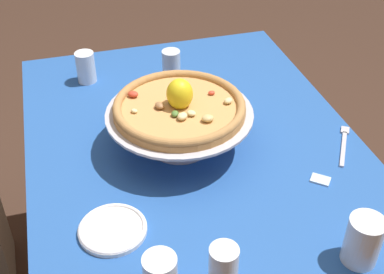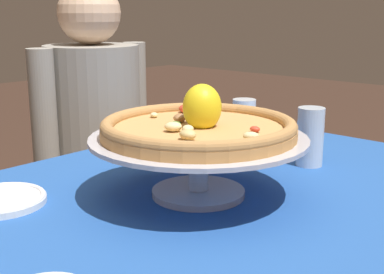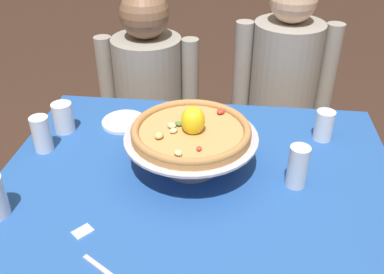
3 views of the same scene
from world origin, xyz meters
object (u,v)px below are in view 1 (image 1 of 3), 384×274
at_px(water_glass_side_right, 171,72).
at_px(sugar_packet, 320,180).
at_px(water_glass_back_right, 86,69).
at_px(side_plate, 113,229).
at_px(dinner_fork, 344,143).
at_px(pizza_stand, 180,121).
at_px(pizza, 179,106).
at_px(water_glass_front_left, 362,243).
at_px(water_glass_side_left, 223,272).

height_order(water_glass_side_right, sugar_packet, water_glass_side_right).
distance_m(water_glass_back_right, side_plate, 0.71).
bearing_deg(water_glass_back_right, dinner_fork, -129.67).
xyz_separation_m(pizza_stand, sugar_packet, (-0.25, -0.32, -0.08)).
bearing_deg(sugar_packet, pizza, 52.34).
distance_m(dinner_fork, sugar_packet, 0.18).
xyz_separation_m(water_glass_front_left, sugar_packet, (0.26, -0.04, -0.05)).
bearing_deg(water_glass_side_right, water_glass_back_right, 66.98).
height_order(water_glass_back_right, water_glass_side_right, water_glass_side_right).
distance_m(pizza, water_glass_front_left, 0.58).
distance_m(water_glass_front_left, side_plate, 0.57).
distance_m(pizza_stand, water_glass_side_right, 0.33).
height_order(water_glass_back_right, side_plate, water_glass_back_right).
bearing_deg(water_glass_side_left, pizza_stand, -4.37).
distance_m(pizza_stand, water_glass_front_left, 0.58).
xyz_separation_m(water_glass_back_right, sugar_packet, (-0.68, -0.54, -0.04)).
xyz_separation_m(water_glass_side_left, side_plate, (0.22, 0.20, -0.05)).
distance_m(pizza_stand, side_plate, 0.37).
bearing_deg(sugar_packet, pizza_stand, 52.38).
relative_size(side_plate, sugar_packet, 3.25).
distance_m(water_glass_back_right, water_glass_side_right, 0.29).
height_order(water_glass_back_right, sugar_packet, water_glass_back_right).
height_order(water_glass_side_right, dinner_fork, water_glass_side_right).
relative_size(pizza_stand, water_glass_side_right, 3.07).
relative_size(water_glass_front_left, dinner_fork, 0.70).
relative_size(water_glass_side_left, water_glass_front_left, 1.03).
bearing_deg(dinner_fork, water_glass_side_left, 127.20).
bearing_deg(water_glass_front_left, pizza, 28.85).
xyz_separation_m(water_glass_back_right, dinner_fork, (-0.56, -0.67, -0.04)).
distance_m(pizza, water_glass_back_right, 0.49).
height_order(water_glass_back_right, water_glass_front_left, water_glass_front_left).
bearing_deg(side_plate, water_glass_side_left, -138.31).
bearing_deg(pizza, side_plate, 139.55).
bearing_deg(water_glass_front_left, pizza_stand, 28.88).
bearing_deg(dinner_fork, pizza, 74.82).
distance_m(water_glass_side_right, dinner_fork, 0.60).
bearing_deg(pizza_stand, water_glass_back_right, 26.41).
bearing_deg(side_plate, water_glass_side_right, -26.01).
xyz_separation_m(side_plate, sugar_packet, (0.03, -0.56, -0.01)).
height_order(dinner_fork, sugar_packet, dinner_fork).
bearing_deg(sugar_packet, water_glass_front_left, 171.09).
height_order(pizza, sugar_packet, pizza).
distance_m(water_glass_back_right, water_glass_front_left, 1.06).
bearing_deg(water_glass_side_right, water_glass_side_left, 173.52).
bearing_deg(water_glass_back_right, pizza, -153.56).
xyz_separation_m(water_glass_back_right, water_glass_side_left, (-0.93, -0.18, 0.01)).
height_order(pizza_stand, side_plate, pizza_stand).
distance_m(pizza_stand, water_glass_back_right, 0.49).
bearing_deg(water_glass_front_left, water_glass_back_right, 27.75).
relative_size(water_glass_front_left, side_plate, 0.74).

